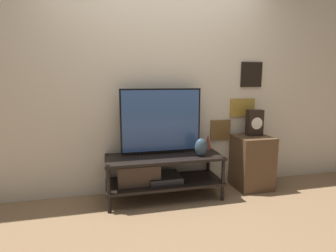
{
  "coord_description": "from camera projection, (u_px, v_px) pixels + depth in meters",
  "views": [
    {
      "loc": [
        -0.61,
        -2.45,
        1.3
      ],
      "look_at": [
        0.04,
        0.28,
        0.82
      ],
      "focal_mm": 28.0,
      "sensor_mm": 36.0,
      "label": 1
    }
  ],
  "objects": [
    {
      "name": "ground_plane",
      "position": [
        170.0,
        209.0,
        2.71
      ],
      "size": [
        12.0,
        12.0,
        0.0
      ],
      "primitive_type": "plane",
      "color": "#846647"
    },
    {
      "name": "wall_back",
      "position": [
        159.0,
        78.0,
        3.04
      ],
      "size": [
        6.4,
        0.08,
        2.7
      ],
      "color": "beige",
      "rests_on": "ground_plane"
    },
    {
      "name": "media_console",
      "position": [
        155.0,
        172.0,
        2.91
      ],
      "size": [
        1.29,
        0.49,
        0.49
      ],
      "color": "black",
      "rests_on": "ground_plane"
    },
    {
      "name": "television",
      "position": [
        161.0,
        121.0,
        2.94
      ],
      "size": [
        0.91,
        0.05,
        0.74
      ],
      "color": "black",
      "rests_on": "media_console"
    },
    {
      "name": "vase_urn_stoneware",
      "position": [
        201.0,
        147.0,
        2.87
      ],
      "size": [
        0.14,
        0.1,
        0.2
      ],
      "color": "#2D4251",
      "rests_on": "media_console"
    },
    {
      "name": "vase_slim_bronze",
      "position": [
        208.0,
        142.0,
        3.18
      ],
      "size": [
        0.08,
        0.08,
        0.18
      ],
      "color": "brown",
      "rests_on": "media_console"
    },
    {
      "name": "side_table",
      "position": [
        252.0,
        162.0,
        3.22
      ],
      "size": [
        0.42,
        0.4,
        0.65
      ],
      "color": "#513823",
      "rests_on": "ground_plane"
    },
    {
      "name": "mantel_clock",
      "position": [
        255.0,
        123.0,
        3.21
      ],
      "size": [
        0.19,
        0.11,
        0.32
      ],
      "color": "black",
      "rests_on": "side_table"
    }
  ]
}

